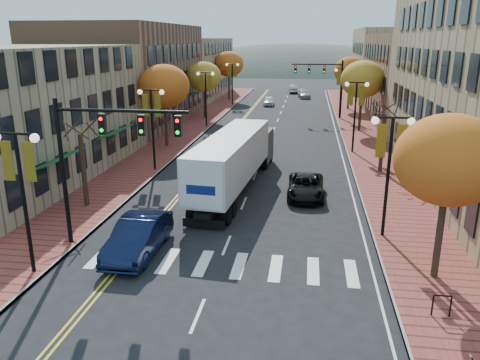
% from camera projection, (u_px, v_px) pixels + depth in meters
% --- Properties ---
extents(ground, '(200.00, 200.00, 0.00)m').
position_uv_depth(ground, '(209.00, 287.00, 18.60)').
color(ground, black).
rests_on(ground, ground).
extents(sidewalk_left, '(4.00, 85.00, 0.15)m').
position_uv_depth(sidewalk_left, '(190.00, 129.00, 50.59)').
color(sidewalk_left, brown).
rests_on(sidewalk_left, ground).
extents(sidewalk_right, '(4.00, 85.00, 0.15)m').
position_uv_depth(sidewalk_right, '(360.00, 134.00, 48.10)').
color(sidewalk_right, brown).
rests_on(sidewalk_right, ground).
extents(building_left_near, '(12.00, 22.00, 9.00)m').
position_uv_depth(building_left_near, '(4.00, 115.00, 31.95)').
color(building_left_near, '#9E8966').
rests_on(building_left_near, ground).
extents(building_left_mid, '(12.00, 24.00, 11.00)m').
position_uv_depth(building_left_mid, '(128.00, 75.00, 53.43)').
color(building_left_mid, brown).
rests_on(building_left_mid, ground).
extents(building_left_far, '(12.00, 26.00, 9.50)m').
position_uv_depth(building_left_far, '(184.00, 68.00, 77.32)').
color(building_left_far, '#9E8966').
rests_on(building_left_far, ground).
extents(building_right_mid, '(15.00, 24.00, 10.00)m').
position_uv_depth(building_right_mid, '(439.00, 79.00, 54.34)').
color(building_right_mid, brown).
rests_on(building_right_mid, ground).
extents(building_right_far, '(15.00, 20.00, 11.00)m').
position_uv_depth(building_right_far, '(404.00, 64.00, 75.02)').
color(building_right_far, '#9E8966').
rests_on(building_right_far, ground).
extents(tree_left_a, '(0.28, 0.28, 4.20)m').
position_uv_depth(tree_left_a, '(84.00, 170.00, 26.76)').
color(tree_left_a, '#382619').
rests_on(tree_left_a, sidewalk_left).
extents(tree_left_b, '(4.48, 4.48, 7.21)m').
position_uv_depth(tree_left_b, '(164.00, 86.00, 40.98)').
color(tree_left_b, '#382619').
rests_on(tree_left_b, sidewalk_left).
extents(tree_left_c, '(4.16, 4.16, 6.69)m').
position_uv_depth(tree_left_c, '(204.00, 77.00, 56.24)').
color(tree_left_c, '#382619').
rests_on(tree_left_c, sidewalk_left).
extents(tree_left_d, '(4.61, 4.61, 7.42)m').
position_uv_depth(tree_left_d, '(229.00, 64.00, 73.12)').
color(tree_left_d, '#382619').
rests_on(tree_left_d, sidewalk_left).
extents(tree_right_a, '(4.16, 4.16, 6.69)m').
position_uv_depth(tree_right_a, '(449.00, 160.00, 17.77)').
color(tree_right_a, '#382619').
rests_on(tree_right_a, sidewalk_right).
extents(tree_right_b, '(0.28, 0.28, 4.20)m').
position_uv_depth(tree_right_b, '(382.00, 143.00, 33.74)').
color(tree_right_b, '#382619').
rests_on(tree_right_b, sidewalk_right).
extents(tree_right_c, '(4.48, 4.48, 7.21)m').
position_uv_depth(tree_right_c, '(363.00, 79.00, 47.95)').
color(tree_right_c, '#382619').
rests_on(tree_right_c, sidewalk_right).
extents(tree_right_d, '(4.35, 4.35, 7.00)m').
position_uv_depth(tree_right_d, '(350.00, 71.00, 63.15)').
color(tree_right_d, '#382619').
rests_on(tree_right_d, sidewalk_right).
extents(lamp_left_a, '(1.96, 0.36, 6.05)m').
position_uv_depth(lamp_left_a, '(21.00, 176.00, 18.39)').
color(lamp_left_a, black).
rests_on(lamp_left_a, ground).
extents(lamp_left_b, '(1.96, 0.36, 6.05)m').
position_uv_depth(lamp_left_b, '(152.00, 114.00, 33.53)').
color(lamp_left_b, black).
rests_on(lamp_left_b, ground).
extents(lamp_left_c, '(1.96, 0.36, 6.05)m').
position_uv_depth(lamp_left_c, '(206.00, 88.00, 50.57)').
color(lamp_left_c, black).
rests_on(lamp_left_c, ground).
extents(lamp_left_d, '(1.96, 0.36, 6.05)m').
position_uv_depth(lamp_left_d, '(232.00, 76.00, 67.61)').
color(lamp_left_d, black).
rests_on(lamp_left_d, ground).
extents(lamp_right_a, '(1.96, 0.36, 6.05)m').
position_uv_depth(lamp_right_a, '(390.00, 154.00, 21.99)').
color(lamp_right_a, black).
rests_on(lamp_right_a, ground).
extents(lamp_right_b, '(1.96, 0.36, 6.05)m').
position_uv_depth(lamp_right_b, '(356.00, 103.00, 39.03)').
color(lamp_right_b, black).
rests_on(lamp_right_b, ground).
extents(lamp_right_c, '(1.96, 0.36, 6.05)m').
position_uv_depth(lamp_right_c, '(342.00, 83.00, 56.07)').
color(lamp_right_c, black).
rests_on(lamp_right_c, ground).
extents(traffic_mast_near, '(6.10, 0.35, 7.00)m').
position_uv_depth(traffic_mast_near, '(100.00, 146.00, 20.76)').
color(traffic_mast_near, black).
rests_on(traffic_mast_near, ground).
extents(traffic_mast_far, '(6.10, 0.34, 7.00)m').
position_uv_depth(traffic_mast_far, '(325.00, 78.00, 56.16)').
color(traffic_mast_far, black).
rests_on(traffic_mast_far, ground).
extents(semi_truck, '(3.70, 15.30, 3.79)m').
position_uv_depth(semi_truck, '(236.00, 156.00, 30.15)').
color(semi_truck, black).
rests_on(semi_truck, ground).
extents(navy_sedan, '(1.86, 5.14, 1.68)m').
position_uv_depth(navy_sedan, '(138.00, 236.00, 21.32)').
color(navy_sedan, black).
rests_on(navy_sedan, ground).
extents(black_suv, '(2.24, 4.81, 1.33)m').
position_uv_depth(black_suv, '(306.00, 186.00, 29.06)').
color(black_suv, black).
rests_on(black_suv, ground).
extents(car_far_white, '(1.74, 3.90, 1.30)m').
position_uv_depth(car_far_white, '(269.00, 101.00, 68.74)').
color(car_far_white, white).
rests_on(car_far_white, ground).
extents(car_far_silver, '(2.30, 4.58, 1.28)m').
position_uv_depth(car_far_silver, '(304.00, 94.00, 77.22)').
color(car_far_silver, '#97979E').
rests_on(car_far_silver, ground).
extents(car_far_oncoming, '(2.03, 4.41, 1.40)m').
position_uv_depth(car_far_oncoming, '(293.00, 89.00, 84.44)').
color(car_far_oncoming, '#B2B3BA').
rests_on(car_far_oncoming, ground).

